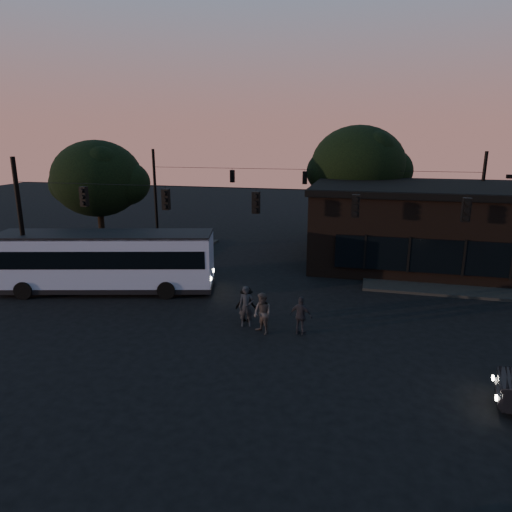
% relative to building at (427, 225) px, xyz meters
% --- Properties ---
extents(ground, '(120.00, 120.00, 0.00)m').
position_rel_building_xyz_m(ground, '(-9.00, -15.97, -2.71)').
color(ground, black).
rests_on(ground, ground).
extents(sidewalk_far_right, '(14.00, 10.00, 0.15)m').
position_rel_building_xyz_m(sidewalk_far_right, '(3.00, -1.97, -2.63)').
color(sidewalk_far_right, black).
rests_on(sidewalk_far_right, ground).
extents(sidewalk_far_left, '(14.00, 10.00, 0.15)m').
position_rel_building_xyz_m(sidewalk_far_left, '(-23.00, -1.97, -2.63)').
color(sidewalk_far_left, black).
rests_on(sidewalk_far_left, ground).
extents(building, '(15.40, 10.41, 5.40)m').
position_rel_building_xyz_m(building, '(0.00, 0.00, 0.00)').
color(building, black).
rests_on(building, ground).
extents(tree_behind, '(7.60, 7.60, 9.43)m').
position_rel_building_xyz_m(tree_behind, '(-5.00, 6.03, 3.48)').
color(tree_behind, black).
rests_on(tree_behind, ground).
extents(tree_left, '(6.40, 6.40, 8.30)m').
position_rel_building_xyz_m(tree_left, '(-23.00, -2.97, 2.86)').
color(tree_left, black).
rests_on(tree_left, ground).
extents(signal_rig_near, '(26.24, 0.30, 7.50)m').
position_rel_building_xyz_m(signal_rig_near, '(-9.00, -11.97, 1.74)').
color(signal_rig_near, black).
rests_on(signal_rig_near, ground).
extents(signal_rig_far, '(26.24, 0.30, 7.50)m').
position_rel_building_xyz_m(signal_rig_far, '(-9.00, 4.03, 1.50)').
color(signal_rig_far, black).
rests_on(signal_rig_far, ground).
extents(bus, '(12.23, 5.60, 3.36)m').
position_rel_building_xyz_m(bus, '(-18.03, -10.48, -0.82)').
color(bus, '#9DA5C9').
rests_on(bus, ground).
extents(pedestrian_a, '(0.78, 0.61, 1.91)m').
position_rel_building_xyz_m(pedestrian_a, '(-9.11, -13.38, -1.75)').
color(pedestrian_a, black).
rests_on(pedestrian_a, ground).
extents(pedestrian_b, '(1.15, 1.12, 1.87)m').
position_rel_building_xyz_m(pedestrian_b, '(-8.20, -14.00, -1.77)').
color(pedestrian_b, '#3B3636').
rests_on(pedestrian_b, ground).
extents(pedestrian_c, '(1.09, 0.63, 1.75)m').
position_rel_building_xyz_m(pedestrian_c, '(-6.53, -13.67, -1.83)').
color(pedestrian_c, '#212128').
rests_on(pedestrian_c, ground).
extents(pedestrian_d, '(1.10, 0.64, 1.68)m').
position_rel_building_xyz_m(pedestrian_d, '(-9.26, -12.82, -1.87)').
color(pedestrian_d, black).
rests_on(pedestrian_d, ground).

